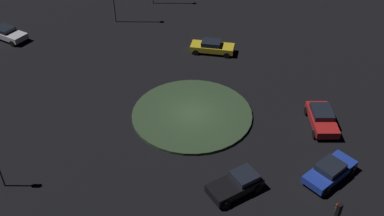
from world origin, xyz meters
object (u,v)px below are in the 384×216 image
(car_blue, at_px, (330,171))
(car_red, at_px, (322,118))
(car_yellow, at_px, (212,47))
(car_silver, at_px, (8,33))
(car_black, at_px, (237,184))

(car_blue, height_order, car_red, car_red)
(car_yellow, height_order, car_silver, car_yellow)
(car_silver, bearing_deg, car_blue, -3.88)
(car_yellow, bearing_deg, car_silver, -176.79)
(car_blue, bearing_deg, car_black, -29.90)
(car_red, distance_m, car_black, 10.66)
(car_red, bearing_deg, car_black, -46.54)
(car_yellow, relative_size, car_blue, 1.04)
(car_red, xyz_separation_m, car_silver, (-33.55, -8.95, -0.04))
(car_blue, distance_m, car_black, 6.97)
(car_black, bearing_deg, car_silver, -75.40)
(car_yellow, distance_m, car_black, 19.60)
(car_blue, relative_size, car_silver, 1.02)
(car_silver, bearing_deg, car_black, -12.65)
(car_black, relative_size, car_silver, 0.94)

